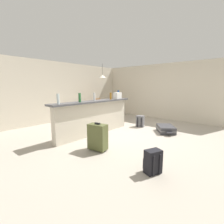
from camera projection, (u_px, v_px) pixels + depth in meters
name	position (u px, v px, depth m)	size (l,w,h in m)	color
ground_plane	(121.00, 133.00, 5.30)	(13.00, 13.00, 0.05)	#ADA393
wall_back	(67.00, 92.00, 7.08)	(6.60, 0.10, 2.50)	beige
wall_right	(156.00, 91.00, 7.55)	(0.10, 6.00, 2.50)	beige
partition_half_wall	(95.00, 118.00, 5.00)	(2.80, 0.20, 1.01)	beige
bar_countertop	(94.00, 101.00, 4.91)	(2.96, 0.40, 0.05)	#4C4C51
bottle_clear	(58.00, 99.00, 3.88)	(0.07, 0.07, 0.26)	silver
bottle_green	(80.00, 98.00, 4.42)	(0.07, 0.07, 0.25)	#2D6B38
bottle_white	(94.00, 97.00, 4.88)	(0.07, 0.07, 0.24)	silver
bottle_amber	(111.00, 96.00, 5.33)	(0.06, 0.06, 0.23)	#9E661E
bottle_blue	(118.00, 94.00, 5.90)	(0.07, 0.07, 0.29)	#284C89
grocery_bag	(117.00, 96.00, 5.64)	(0.26, 0.18, 0.22)	silver
dining_table	(103.00, 105.00, 7.34)	(1.10, 0.80, 0.74)	#4C331E
dining_chair_near_partition	(111.00, 109.00, 7.00)	(0.45, 0.45, 0.93)	#9E754C
dining_chair_far_side	(96.00, 107.00, 7.79)	(0.45, 0.45, 0.93)	#9E754C
pendant_lamp	(102.00, 76.00, 7.20)	(0.34, 0.34, 0.68)	black
suitcase_flat_charcoal	(166.00, 129.00, 5.24)	(0.86, 0.81, 0.22)	#38383D
backpack_grey	(140.00, 121.00, 5.96)	(0.30, 0.32, 0.42)	slate
backpack_black	(153.00, 162.00, 2.78)	(0.33, 0.31, 0.42)	black
suitcase_upright_olive	(98.00, 137.00, 3.74)	(0.32, 0.48, 0.67)	#51562D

